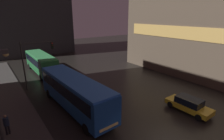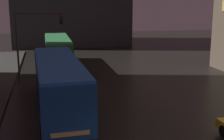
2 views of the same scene
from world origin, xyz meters
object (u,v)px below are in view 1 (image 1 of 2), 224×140
at_px(bus_near, 74,90).
at_px(traffic_light_main, 34,56).
at_px(car_taxi, 189,104).
at_px(bus_far, 41,62).
at_px(pedestrian_near, 6,123).

xyz_separation_m(bus_near, traffic_light_main, (-1.60, 8.06, 2.19)).
bearing_deg(car_taxi, bus_far, -69.08).
relative_size(bus_far, car_taxi, 2.30).
distance_m(bus_near, car_taxi, 11.50).
bearing_deg(traffic_light_main, pedestrian_near, -117.28).
bearing_deg(car_taxi, pedestrian_near, -23.40).
bearing_deg(bus_far, car_taxi, 111.27).
bearing_deg(traffic_light_main, bus_near, -78.79).
relative_size(bus_near, pedestrian_near, 6.54).
height_order(car_taxi, traffic_light_main, traffic_light_main).
bearing_deg(bus_near, traffic_light_main, -81.15).
bearing_deg(traffic_light_main, bus_far, 70.33).
height_order(bus_far, pedestrian_near, bus_far).
height_order(car_taxi, pedestrian_near, pedestrian_near).
distance_m(bus_far, pedestrian_near, 16.38).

